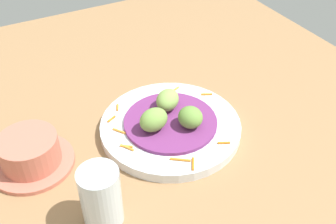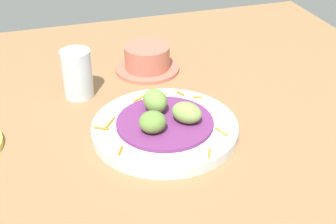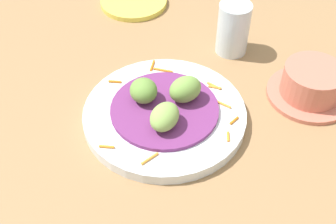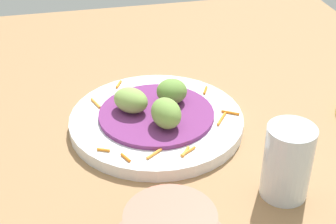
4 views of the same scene
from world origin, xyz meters
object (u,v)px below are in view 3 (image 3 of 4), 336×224
guac_scoop_center (165,117)px  water_glass (233,29)px  main_plate (165,114)px  guac_scoop_left (144,91)px  terracotta_bowl (311,84)px  guac_scoop_right (185,89)px  side_plate_small (134,2)px

guac_scoop_center → water_glass: water_glass is taller
main_plate → water_glass: size_ratio=2.65×
guac_scoop_left → terracotta_bowl: 28.42cm
guac_scoop_center → guac_scoop_right: bearing=-49.8°
main_plate → water_glass: 22.69cm
guac_scoop_right → water_glass: water_glass is taller
guac_scoop_center → water_glass: size_ratio=0.56×
side_plate_small → guac_scoop_left: bearing=165.8°
guac_scoop_left → water_glass: bearing=-64.7°
terracotta_bowl → water_glass: size_ratio=1.44×
side_plate_small → water_glass: size_ratio=1.46×
main_plate → side_plate_small: main_plate is taller
main_plate → guac_scoop_right: guac_scoop_right is taller
terracotta_bowl → guac_scoop_left: bearing=76.8°
guac_scoop_left → side_plate_small: bearing=-14.2°
main_plate → terracotta_bowl: size_ratio=1.84×
water_glass → guac_scoop_right: bearing=129.8°
guac_scoop_center → guac_scoop_left: bearing=10.2°
main_plate → guac_scoop_left: (2.95, 2.48, 3.54)cm
guac_scoop_left → side_plate_small: guac_scoop_left is taller
guac_scoop_center → guac_scoop_right: size_ratio=1.02×
water_glass → guac_scoop_left: bearing=115.3°
guac_scoop_right → main_plate: bearing=100.2°
guac_scoop_center → water_glass: (16.42, -19.62, 0.54)cm
guac_scoop_left → guac_scoop_right: guac_scoop_right is taller
guac_scoop_center → water_glass: 25.59cm
main_plate → side_plate_small: bearing=-9.2°
main_plate → guac_scoop_left: bearing=40.2°
guac_scoop_center → guac_scoop_right: guac_scoop_right is taller
guac_scoop_left → water_glass: 23.01cm
guac_scoop_left → guac_scoop_right: size_ratio=0.87×
guac_scoop_right → guac_scoop_left: bearing=70.2°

